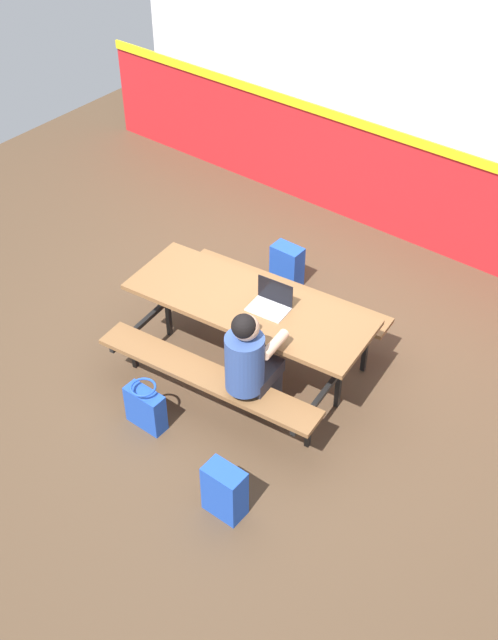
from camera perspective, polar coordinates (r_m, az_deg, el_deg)
name	(u,v)px	position (r m, az deg, el deg)	size (l,w,h in m)	color
ground_plane	(242,365)	(6.90, -0.51, -3.29)	(10.00, 10.00, 0.02)	#4C3826
accent_backdrop	(408,126)	(8.06, 11.53, 13.69)	(8.00, 0.14, 2.60)	red
picnic_table_main	(249,318)	(6.48, 0.00, 0.18)	(2.14, 1.75, 0.74)	brown
student_nearer	(250,361)	(5.90, 0.09, -2.99)	(0.39, 0.54, 1.21)	#2D2D38
laptop_silver	(271,303)	(6.30, 1.60, 1.26)	(0.34, 0.25, 0.22)	silver
backpack_dark	(225,491)	(5.70, -1.74, -12.35)	(0.30, 0.22, 0.44)	#1E47B2
tote_bag_bright	(146,407)	(6.32, -7.56, -6.35)	(0.34, 0.21, 0.43)	#1E47B2
satchel_spare	(287,266)	(7.66, 2.82, 3.96)	(0.30, 0.22, 0.44)	#1E47B2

